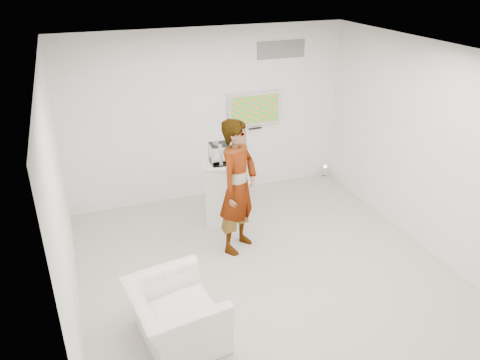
{
  "coord_description": "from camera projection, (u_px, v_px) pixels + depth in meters",
  "views": [
    {
      "loc": [
        -2.24,
        -5.02,
        3.99
      ],
      "look_at": [
        -0.12,
        0.6,
        1.13
      ],
      "focal_mm": 35.0,
      "sensor_mm": 36.0,
      "label": 1
    }
  ],
  "objects": [
    {
      "name": "floor_uplight",
      "position": [
        325.0,
        172.0,
        9.34
      ],
      "size": [
        0.22,
        0.22,
        0.26
      ],
      "primitive_type": "cylinder",
      "rotation": [
        0.0,
        0.0,
        -0.42
      ],
      "color": "white",
      "rests_on": "room"
    },
    {
      "name": "vitrine",
      "position": [
        220.0,
        154.0,
        7.3
      ],
      "size": [
        0.33,
        0.33,
        0.31
      ],
      "primitive_type": "cube",
      "rotation": [
        0.0,
        0.0,
        -0.06
      ],
      "color": "silver",
      "rests_on": "pedestal"
    },
    {
      "name": "room",
      "position": [
        265.0,
        171.0,
        6.03
      ],
      "size": [
        5.01,
        5.01,
        3.0
      ],
      "color": "beige",
      "rests_on": "ground"
    },
    {
      "name": "armchair",
      "position": [
        176.0,
        315.0,
        5.26
      ],
      "size": [
        1.08,
        1.2,
        0.7
      ],
      "primitive_type": "imported",
      "rotation": [
        0.0,
        0.0,
        1.7
      ],
      "color": "white",
      "rests_on": "room"
    },
    {
      "name": "pedestal",
      "position": [
        221.0,
        193.0,
        7.6
      ],
      "size": [
        0.67,
        0.67,
        1.07
      ],
      "primitive_type": "cube",
      "rotation": [
        0.0,
        0.0,
        -0.37
      ],
      "color": "silver",
      "rests_on": "room"
    },
    {
      "name": "console",
      "position": [
        220.0,
        156.0,
        7.32
      ],
      "size": [
        0.09,
        0.17,
        0.23
      ],
      "primitive_type": "cube",
      "rotation": [
        0.0,
        0.0,
        -0.24
      ],
      "color": "silver",
      "rests_on": "pedestal"
    },
    {
      "name": "tv",
      "position": [
        255.0,
        109.0,
        8.35
      ],
      "size": [
        1.0,
        0.08,
        0.6
      ],
      "primitive_type": "cube",
      "color": "silver",
      "rests_on": "room"
    },
    {
      "name": "logo_decal",
      "position": [
        281.0,
        50.0,
        8.11
      ],
      "size": [
        0.9,
        0.02,
        0.3
      ],
      "primitive_type": "cube",
      "color": "slate",
      "rests_on": "room"
    },
    {
      "name": "person",
      "position": [
        238.0,
        187.0,
        6.71
      ],
      "size": [
        0.88,
        0.84,
        2.03
      ],
      "primitive_type": "imported",
      "rotation": [
        0.0,
        0.0,
        0.68
      ],
      "color": "white",
      "rests_on": "room"
    },
    {
      "name": "wii_remote",
      "position": [
        238.0,
        127.0,
        6.62
      ],
      "size": [
        0.12,
        0.11,
        0.03
      ],
      "primitive_type": "cube",
      "rotation": [
        0.0,
        0.0,
        0.9
      ],
      "color": "silver",
      "rests_on": "person"
    }
  ]
}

